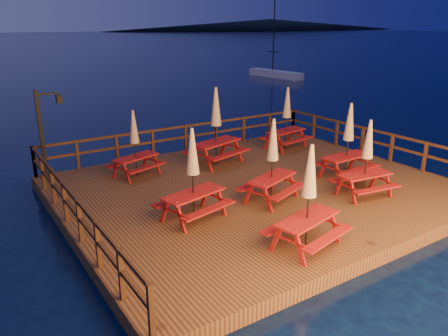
{
  "coord_description": "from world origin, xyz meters",
  "views": [
    {
      "loc": [
        -8.13,
        -10.55,
        5.49
      ],
      "look_at": [
        -0.88,
        0.6,
        1.01
      ],
      "focal_mm": 35.0,
      "sensor_mm": 36.0,
      "label": 1
    }
  ],
  "objects_px": {
    "sailboat": "(275,74)",
    "picnic_table_2": "(135,142)",
    "picnic_table_0": "(309,196)",
    "lamp_post": "(45,126)",
    "picnic_table_1": "(216,125)"
  },
  "relations": [
    {
      "from": "lamp_post",
      "to": "sailboat",
      "type": "height_order",
      "value": "sailboat"
    },
    {
      "from": "sailboat",
      "to": "picnic_table_1",
      "type": "bearing_deg",
      "value": -138.38
    },
    {
      "from": "picnic_table_1",
      "to": "sailboat",
      "type": "bearing_deg",
      "value": 31.26
    },
    {
      "from": "sailboat",
      "to": "picnic_table_2",
      "type": "xyz_separation_m",
      "value": [
        -24.19,
        -21.87,
        1.26
      ]
    },
    {
      "from": "sailboat",
      "to": "picnic_table_1",
      "type": "xyz_separation_m",
      "value": [
        -21.16,
        -22.25,
        1.55
      ]
    },
    {
      "from": "sailboat",
      "to": "lamp_post",
      "type": "bearing_deg",
      "value": -147.4
    },
    {
      "from": "lamp_post",
      "to": "picnic_table_0",
      "type": "bearing_deg",
      "value": -64.91
    },
    {
      "from": "picnic_table_0",
      "to": "picnic_table_2",
      "type": "xyz_separation_m",
      "value": [
        -1.41,
        6.96,
        -0.12
      ]
    },
    {
      "from": "picnic_table_0",
      "to": "picnic_table_2",
      "type": "bearing_deg",
      "value": 88.58
    },
    {
      "from": "sailboat",
      "to": "picnic_table_2",
      "type": "height_order",
      "value": "sailboat"
    },
    {
      "from": "lamp_post",
      "to": "picnic_table_0",
      "type": "relative_size",
      "value": 1.19
    },
    {
      "from": "sailboat",
      "to": "picnic_table_0",
      "type": "bearing_deg",
      "value": -133.12
    },
    {
      "from": "picnic_table_2",
      "to": "picnic_table_0",
      "type": "bearing_deg",
      "value": -96.57
    },
    {
      "from": "picnic_table_0",
      "to": "picnic_table_2",
      "type": "height_order",
      "value": "picnic_table_0"
    },
    {
      "from": "picnic_table_0",
      "to": "lamp_post",
      "type": "bearing_deg",
      "value": 102.18
    }
  ]
}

